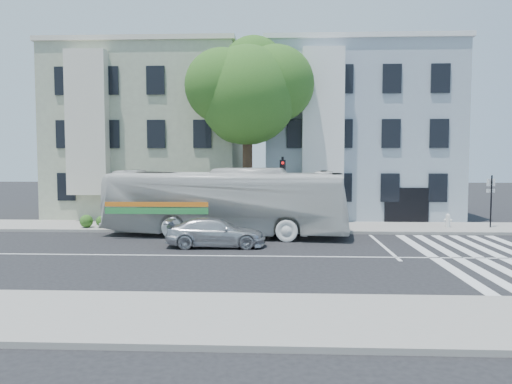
# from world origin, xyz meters

# --- Properties ---
(ground) EXTENTS (120.00, 120.00, 0.00)m
(ground) POSITION_xyz_m (0.00, 0.00, 0.00)
(ground) COLOR black
(ground) RESTS_ON ground
(sidewalk_far) EXTENTS (80.00, 4.00, 0.15)m
(sidewalk_far) POSITION_xyz_m (0.00, 8.00, 0.07)
(sidewalk_far) COLOR gray
(sidewalk_far) RESTS_ON ground
(sidewalk_near) EXTENTS (80.00, 4.00, 0.15)m
(sidewalk_near) POSITION_xyz_m (0.00, -8.00, 0.07)
(sidewalk_near) COLOR gray
(sidewalk_near) RESTS_ON ground
(building_left) EXTENTS (12.00, 10.00, 11.00)m
(building_left) POSITION_xyz_m (-7.00, 15.00, 5.50)
(building_left) COLOR #969B82
(building_left) RESTS_ON ground
(building_right) EXTENTS (12.00, 10.00, 11.00)m
(building_right) POSITION_xyz_m (7.00, 15.00, 5.50)
(building_right) COLOR #99AAB6
(building_right) RESTS_ON ground
(street_tree) EXTENTS (7.30, 5.90, 11.10)m
(street_tree) POSITION_xyz_m (0.06, 8.74, 7.83)
(street_tree) COLOR #2D2116
(street_tree) RESTS_ON ground
(bus) EXTENTS (4.42, 12.67, 3.46)m
(bus) POSITION_xyz_m (-0.91, 5.20, 1.73)
(bus) COLOR silver
(bus) RESTS_ON ground
(sedan) EXTENTS (1.99, 4.52, 1.29)m
(sedan) POSITION_xyz_m (-1.03, 2.08, 0.64)
(sedan) COLOR silver
(sedan) RESTS_ON ground
(hedge) EXTENTS (8.47, 2.77, 0.70)m
(hedge) POSITION_xyz_m (-4.52, 6.80, 0.50)
(hedge) COLOR #2A6521
(hedge) RESTS_ON sidewalk_far
(traffic_signal) EXTENTS (0.40, 0.52, 4.03)m
(traffic_signal) POSITION_xyz_m (2.00, 7.39, 2.60)
(traffic_signal) COLOR black
(traffic_signal) RESTS_ON ground
(fire_hydrant) EXTENTS (0.43, 0.25, 0.76)m
(fire_hydrant) POSITION_xyz_m (11.11, 7.78, 0.54)
(fire_hydrant) COLOR silver
(fire_hydrant) RESTS_ON sidewalk_far
(far_sign_pole) EXTENTS (0.51, 0.24, 2.87)m
(far_sign_pole) POSITION_xyz_m (13.44, 7.88, 1.94)
(far_sign_pole) COLOR black
(far_sign_pole) RESTS_ON sidewalk_far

